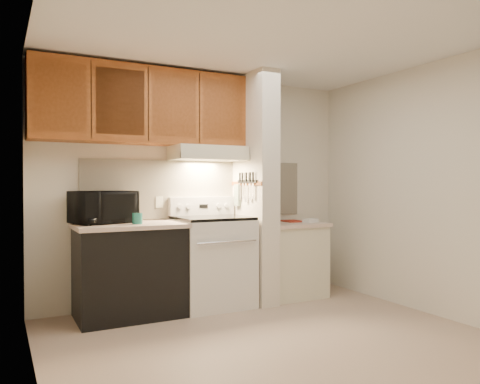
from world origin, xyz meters
TOP-DOWN VIEW (x-y plane):
  - floor at (0.00, 0.00)m, footprint 3.60×3.60m
  - ceiling at (0.00, 0.00)m, footprint 3.60×3.60m
  - wall_back at (0.00, 1.50)m, footprint 3.60×2.50m
  - wall_left at (-1.80, 0.00)m, footprint 0.02×3.00m
  - wall_right at (1.80, 0.00)m, footprint 0.02×3.00m
  - backsplash at (0.00, 1.49)m, footprint 2.60×0.02m
  - range_body at (0.00, 1.16)m, footprint 0.76×0.65m
  - oven_window at (0.00, 0.84)m, footprint 0.50×0.01m
  - oven_handle at (0.00, 0.80)m, footprint 0.65×0.02m
  - cooktop at (0.00, 1.16)m, footprint 0.74×0.64m
  - range_backguard at (0.00, 1.44)m, footprint 0.76×0.08m
  - range_display at (0.00, 1.40)m, footprint 0.10×0.01m
  - range_knob_left_outer at (-0.28, 1.40)m, footprint 0.05×0.02m
  - range_knob_left_inner at (-0.18, 1.40)m, footprint 0.05×0.02m
  - range_knob_right_inner at (0.18, 1.40)m, footprint 0.05×0.02m
  - range_knob_right_outer at (0.28, 1.40)m, footprint 0.05×0.02m
  - dishwasher_front at (-0.88, 1.17)m, footprint 1.00×0.63m
  - left_countertop at (-0.88, 1.17)m, footprint 1.04×0.67m
  - spoon_rest at (-0.88, 1.36)m, footprint 0.23×0.08m
  - teal_jar at (-0.83, 1.06)m, footprint 0.10×0.10m
  - outlet at (-0.48, 1.48)m, footprint 0.08×0.01m
  - microwave at (-1.10, 1.31)m, footprint 0.67×0.55m
  - partition_pillar at (0.51, 1.15)m, footprint 0.22×0.70m
  - pillar_trim at (0.39, 1.15)m, footprint 0.01×0.70m
  - knife_strip at (0.39, 1.10)m, footprint 0.02×0.42m
  - knife_blade_a at (0.38, 0.95)m, footprint 0.01×0.03m
  - knife_handle_a at (0.38, 0.95)m, footprint 0.02×0.02m
  - knife_blade_b at (0.38, 1.02)m, footprint 0.01×0.04m
  - knife_handle_b at (0.38, 1.02)m, footprint 0.02×0.02m
  - knife_blade_c at (0.38, 1.11)m, footprint 0.01×0.04m
  - knife_handle_c at (0.38, 1.10)m, footprint 0.02×0.02m
  - knife_blade_d at (0.38, 1.18)m, footprint 0.01×0.04m
  - knife_handle_d at (0.38, 1.19)m, footprint 0.02×0.02m
  - knife_blade_e at (0.38, 1.26)m, footprint 0.01×0.04m
  - knife_handle_e at (0.38, 1.25)m, footprint 0.02×0.02m
  - oven_mitt at (0.38, 1.32)m, footprint 0.03×0.10m
  - right_cab_base at (0.97, 1.15)m, footprint 0.70×0.60m
  - right_countertop at (0.97, 1.15)m, footprint 0.74×0.64m
  - red_folder at (1.07, 1.25)m, footprint 0.24×0.32m
  - white_box at (1.19, 1.05)m, footprint 0.18×0.14m
  - range_hood at (0.00, 1.28)m, footprint 0.78×0.44m
  - hood_lip at (0.00, 1.07)m, footprint 0.78×0.04m
  - upper_cabinets at (-0.69, 1.32)m, footprint 2.18×0.33m
  - cab_door_a at (-1.51, 1.17)m, footprint 0.46×0.01m
  - cab_gap_a at (-1.23, 1.16)m, footprint 0.01×0.01m
  - cab_door_b at (-0.96, 1.17)m, footprint 0.46×0.01m
  - cab_gap_b at (-0.69, 1.16)m, footprint 0.01×0.01m
  - cab_door_c at (-0.42, 1.17)m, footprint 0.46×0.01m
  - cab_gap_c at (-0.14, 1.16)m, footprint 0.01×0.01m
  - cab_door_d at (0.13, 1.17)m, footprint 0.46×0.01m

SIDE VIEW (x-z plane):
  - floor at x=0.00m, z-range 0.00..0.00m
  - right_cab_base at x=0.97m, z-range 0.00..0.81m
  - dishwasher_front at x=-0.88m, z-range 0.00..0.87m
  - range_body at x=0.00m, z-range 0.00..0.92m
  - oven_window at x=0.00m, z-range 0.35..0.65m
  - oven_handle at x=0.00m, z-range 0.71..0.73m
  - right_countertop at x=0.97m, z-range 0.81..0.85m
  - red_folder at x=1.07m, z-range 0.85..0.86m
  - white_box at x=1.19m, z-range 0.85..0.89m
  - left_countertop at x=-0.88m, z-range 0.87..0.91m
  - spoon_rest at x=-0.88m, z-range 0.91..0.93m
  - cooktop at x=0.00m, z-range 0.92..0.95m
  - teal_jar at x=-0.83m, z-range 0.91..1.02m
  - range_backguard at x=0.00m, z-range 0.95..1.15m
  - range_display at x=0.00m, z-range 1.03..1.07m
  - range_knob_left_outer at x=-0.28m, z-range 1.03..1.07m
  - range_knob_left_inner at x=-0.18m, z-range 1.03..1.07m
  - range_knob_right_inner at x=0.18m, z-range 1.03..1.07m
  - range_knob_right_outer at x=0.28m, z-range 1.03..1.07m
  - microwave at x=-1.10m, z-range 0.91..1.23m
  - outlet at x=-0.48m, z-range 1.04..1.16m
  - oven_mitt at x=0.38m, z-range 1.05..1.29m
  - knife_blade_c at x=0.38m, z-range 1.10..1.30m
  - knife_blade_b at x=0.38m, z-range 1.12..1.30m
  - knife_blade_e at x=0.38m, z-range 1.12..1.30m
  - knife_blade_a at x=0.38m, z-range 1.14..1.30m
  - knife_blade_d at x=0.38m, z-range 1.14..1.30m
  - backsplash at x=0.00m, z-range 0.92..1.55m
  - wall_back at x=0.00m, z-range 1.24..1.26m
  - wall_left at x=-1.80m, z-range 0.00..2.50m
  - wall_right at x=1.80m, z-range 0.00..2.50m
  - partition_pillar at x=0.51m, z-range 0.00..2.50m
  - pillar_trim at x=0.39m, z-range 1.28..1.32m
  - knife_strip at x=0.39m, z-range 1.30..1.34m
  - knife_handle_a at x=0.38m, z-range 1.32..1.42m
  - knife_handle_b at x=0.38m, z-range 1.32..1.42m
  - knife_handle_c at x=0.38m, z-range 1.32..1.42m
  - knife_handle_d at x=0.38m, z-range 1.32..1.42m
  - knife_handle_e at x=0.38m, z-range 1.32..1.42m
  - hood_lip at x=0.00m, z-range 1.55..1.61m
  - range_hood at x=0.00m, z-range 1.55..1.70m
  - upper_cabinets at x=-0.69m, z-range 1.70..2.47m
  - cab_door_a at x=-1.51m, z-range 1.77..2.40m
  - cab_gap_a at x=-1.23m, z-range 1.72..2.45m
  - cab_door_b at x=-0.96m, z-range 1.77..2.40m
  - cab_gap_b at x=-0.69m, z-range 1.72..2.45m
  - cab_door_c at x=-0.42m, z-range 1.77..2.40m
  - cab_gap_c at x=-0.14m, z-range 1.72..2.45m
  - cab_door_d at x=0.13m, z-range 1.77..2.40m
  - ceiling at x=0.00m, z-range 2.50..2.50m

